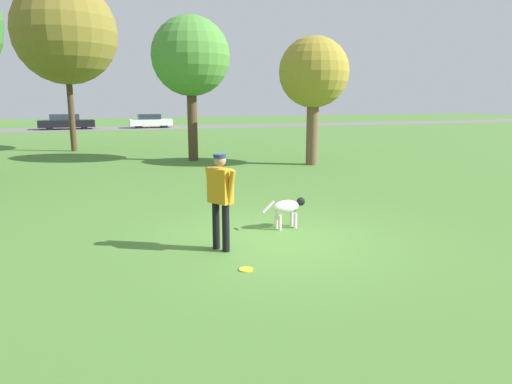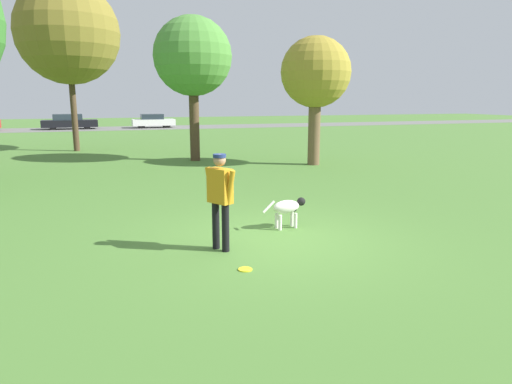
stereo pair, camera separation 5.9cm
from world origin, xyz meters
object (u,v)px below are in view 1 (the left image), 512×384
at_px(tree_far_left, 65,33).
at_px(tree_mid_center, 191,57).
at_px(dog, 288,208).
at_px(parked_car_white, 150,121).
at_px(frisbee, 246,269).
at_px(parked_car_black, 66,122).
at_px(tree_near_right, 314,74).
at_px(person, 220,194).

relative_size(tree_far_left, tree_mid_center, 1.38).
distance_m(dog, tree_far_left, 18.09).
bearing_deg(parked_car_white, frisbee, -94.61).
distance_m(tree_far_left, parked_car_white, 19.75).
bearing_deg(parked_car_black, tree_mid_center, -77.77).
bearing_deg(dog, tree_near_right, 53.62).
xyz_separation_m(frisbee, tree_far_left, (-3.28, 18.58, 5.75)).
relative_size(tree_mid_center, parked_car_white, 1.56).
relative_size(frisbee, parked_car_white, 0.06).
height_order(dog, parked_car_black, parked_car_black).
xyz_separation_m(dog, tree_near_right, (4.53, 8.26, 3.15)).
bearing_deg(parked_car_black, dog, -82.74).
distance_m(person, tree_far_left, 18.43).
distance_m(person, parked_car_black, 36.31).
distance_m(dog, parked_car_white, 34.79).
xyz_separation_m(person, tree_near_right, (6.18, 9.17, 2.56)).
xyz_separation_m(tree_mid_center, tree_near_right, (4.29, -2.79, -0.73)).
relative_size(dog, tree_near_right, 0.20).
xyz_separation_m(tree_mid_center, parked_car_white, (0.73, 23.74, -3.68)).
height_order(tree_far_left, tree_near_right, tree_far_left).
height_order(frisbee, parked_car_black, parked_car_black).
bearing_deg(tree_near_right, tree_mid_center, 147.00).
distance_m(tree_far_left, parked_car_black, 19.24).
bearing_deg(tree_far_left, parked_car_white, 72.39).
xyz_separation_m(tree_far_left, parked_car_white, (5.77, 18.18, -5.13)).
distance_m(tree_mid_center, parked_car_black, 25.17).
bearing_deg(person, parked_car_white, 146.01).
distance_m(dog, frisbee, 2.53).
relative_size(person, parked_car_white, 0.44).
bearing_deg(tree_mid_center, parked_car_black, 105.03).
distance_m(dog, tree_near_right, 9.93).
distance_m(tree_near_right, parked_car_black, 29.06).
xyz_separation_m(tree_mid_center, parked_car_black, (-6.46, 24.05, -3.66)).
xyz_separation_m(dog, parked_car_white, (0.96, 34.78, 0.20)).
height_order(tree_near_right, parked_car_white, tree_near_right).
relative_size(frisbee, tree_near_right, 0.04).
bearing_deg(tree_far_left, frisbee, -79.99).
height_order(frisbee, tree_near_right, tree_near_right).
bearing_deg(parked_car_black, tree_near_right, -70.97).
xyz_separation_m(person, dog, (1.65, 0.92, -0.59)).
xyz_separation_m(tree_near_right, parked_car_black, (-10.75, 26.84, -2.93)).
xyz_separation_m(person, tree_mid_center, (1.88, 11.96, 3.30)).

